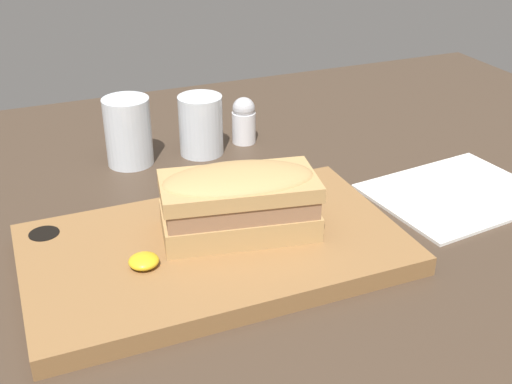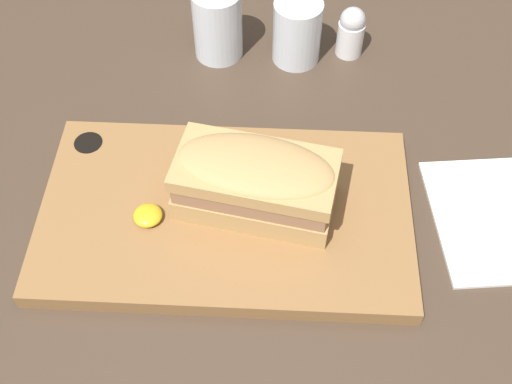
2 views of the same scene
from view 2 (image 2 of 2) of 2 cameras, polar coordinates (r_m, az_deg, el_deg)
name	(u,v)px [view 2 (image 2 of 2)]	position (r cm, az deg, el deg)	size (l,w,h in cm)	color
dining_table	(263,203)	(71.62, 0.65, -0.99)	(141.68, 104.57, 2.00)	#423326
serving_board	(225,213)	(68.41, -2.76, -1.89)	(39.09, 23.03, 2.14)	olive
sandwich	(256,180)	(64.66, -0.04, 1.09)	(17.41, 10.94, 7.37)	tan
mustard_dollop	(148,215)	(67.11, -9.59, -2.06)	(3.01, 3.01, 1.20)	gold
water_glass	(218,28)	(84.68, -3.42, 14.38)	(6.31, 6.31, 9.33)	silver
wine_glass	(297,34)	(84.15, 3.65, 13.80)	(6.17, 6.17, 8.44)	silver
salt_shaker	(351,31)	(85.78, 8.45, 13.95)	(3.47, 3.47, 6.90)	white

